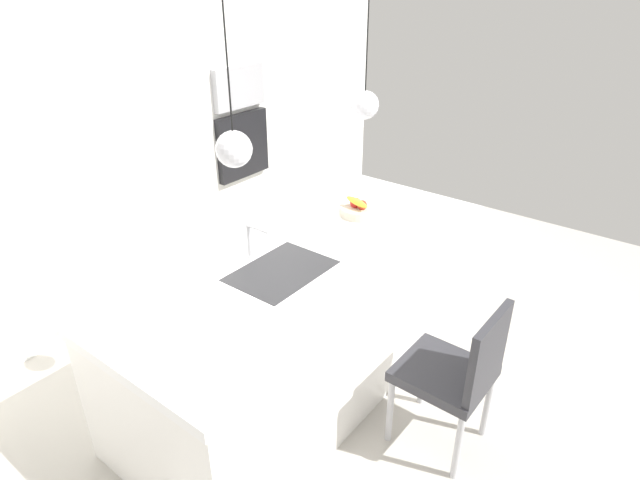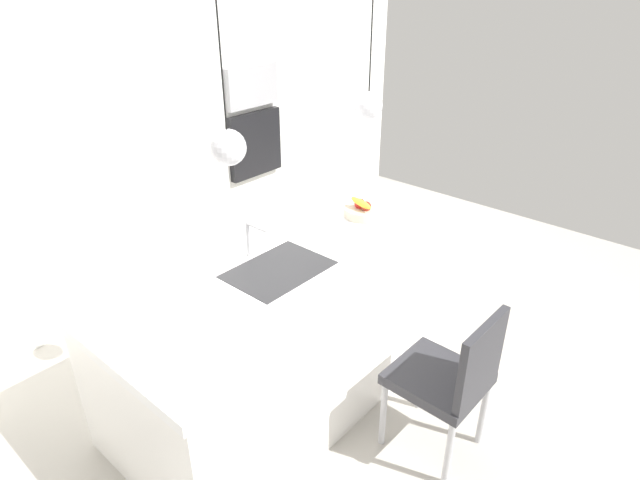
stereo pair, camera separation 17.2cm
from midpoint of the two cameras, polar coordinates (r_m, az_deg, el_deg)
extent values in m
plane|color=#BCB7AD|center=(3.63, 0.32, -13.88)|extent=(6.60, 6.60, 0.00)
cube|color=white|center=(4.15, -17.44, 10.85)|extent=(6.00, 0.10, 2.60)
cube|color=white|center=(3.37, 0.34, -8.57)|extent=(2.50, 1.01, 0.83)
cube|color=white|center=(3.13, 0.36, -1.96)|extent=(2.56, 1.07, 0.06)
cube|color=#2D2D30|center=(2.96, -2.78, -3.29)|extent=(0.56, 0.40, 0.02)
cylinder|color=silver|center=(3.06, -6.08, 0.08)|extent=(0.02, 0.02, 0.22)
cylinder|color=silver|center=(2.96, -5.11, 1.33)|extent=(0.02, 0.16, 0.02)
cylinder|color=beige|center=(3.60, 6.10, 3.02)|extent=(0.27, 0.27, 0.06)
sphere|color=#B22D1E|center=(3.54, 6.34, 3.58)|extent=(0.07, 0.07, 0.07)
sphere|color=red|center=(3.57, 5.65, 3.85)|extent=(0.07, 0.07, 0.07)
ellipsoid|color=yellow|center=(3.53, 5.79, 3.94)|extent=(0.07, 0.19, 0.06)
cube|color=#9E9EA3|center=(4.66, -6.27, 16.03)|extent=(0.54, 0.08, 0.34)
cube|color=black|center=(4.79, -5.96, 10.16)|extent=(0.56, 0.08, 0.56)
cube|color=#333338|center=(2.97, 14.14, -14.15)|extent=(0.44, 0.47, 0.06)
cube|color=#333338|center=(2.76, 18.59, -12.09)|extent=(0.41, 0.05, 0.42)
cylinder|color=#B2B2B7|center=(3.33, 12.16, -14.29)|extent=(0.04, 0.04, 0.43)
cylinder|color=#B2B2B7|center=(3.09, 8.43, -17.88)|extent=(0.04, 0.04, 0.43)
cylinder|color=#B2B2B7|center=(3.21, 18.56, -17.10)|extent=(0.04, 0.04, 0.43)
cylinder|color=#B2B2B7|center=(2.97, 15.29, -21.18)|extent=(0.04, 0.04, 0.43)
sphere|color=silver|center=(2.47, -7.80, 9.74)|extent=(0.17, 0.17, 0.17)
cylinder|color=black|center=(2.38, -8.41, 18.57)|extent=(0.01, 0.01, 0.60)
sphere|color=silver|center=(3.24, 6.76, 14.05)|extent=(0.17, 0.17, 0.17)
cylinder|color=black|center=(3.17, 7.16, 20.80)|extent=(0.01, 0.01, 0.60)
camera|label=1|loc=(0.09, -88.45, 0.81)|focal=29.97mm
camera|label=2|loc=(0.09, 91.55, -0.81)|focal=29.97mm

